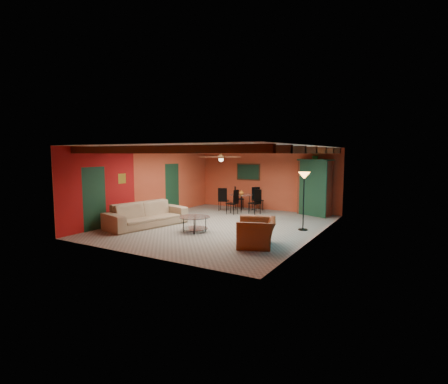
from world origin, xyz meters
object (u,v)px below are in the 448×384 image
Objects in this scene: sofa at (147,214)px; armoire at (315,188)px; floor_lamp at (304,201)px; potted_plant at (316,155)px; coffee_table at (195,224)px; armchair at (257,232)px; dining_table at (241,200)px; vase at (241,186)px.

armoire reaches higher than sofa.
potted_plant reaches higher than floor_lamp.
floor_lamp is (4.81, 2.09, 0.54)m from sofa.
coffee_table is (1.91, 0.11, -0.16)m from sofa.
armoire reaches higher than armchair.
floor_lamp is at bearing -59.75° from armoire.
floor_lamp reaches higher than coffee_table.
armchair is at bearing -90.53° from potted_plant.
dining_table is 3.08m from armoire.
potted_plant is at bearing 157.51° from armchair.
coffee_table is 0.45× the size of armoire.
coffee_table is 0.50× the size of dining_table.
floor_lamp is 4.13× the size of potted_plant.
sofa is at bearing -108.23° from dining_table.
vase is (-3.39, 2.24, 0.16)m from floor_lamp.
floor_lamp is (2.90, 1.97, 0.70)m from coffee_table.
armoire is at bearing 13.84° from dining_table.
vase is (-2.94, -0.72, 0.01)m from armoire.
armchair is 5.85m from potted_plant.
potted_plant is 2.49× the size of vase.
vase reaches higher than dining_table.
armchair is (4.31, -0.43, -0.04)m from sofa.
dining_table is at bearing 96.58° from coffee_table.
potted_plant reaches higher than sofa.
coffee_table is 4.32m from vase.
sofa is at bearing -108.23° from vase.
dining_table is 4.08m from floor_lamp.
potted_plant is 3.30m from vase.
potted_plant is (0.00, 0.00, 1.33)m from armoire.
armchair is 1.16× the size of coffee_table.
armoire is (2.45, 4.93, 0.84)m from coffee_table.
dining_table reaches higher than armchair.
floor_lamp is at bearing -33.42° from vase.
vase is (0.00, 0.00, 0.60)m from dining_table.
vase is (1.42, 4.32, 0.70)m from sofa.
potted_plant is (-0.45, 2.96, 1.47)m from floor_lamp.
vase is (-2.89, 4.75, 0.74)m from armchair.
armoire is 11.90× the size of vase.
coffee_table is 0.52× the size of floor_lamp.
potted_plant is at bearing -27.17° from sofa.
sofa reaches higher than armchair.
potted_plant reaches higher than armchair.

